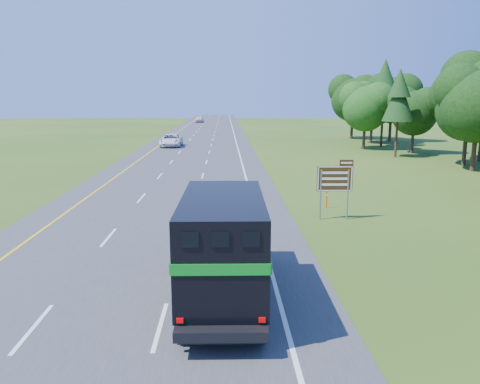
{
  "coord_description": "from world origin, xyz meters",
  "views": [
    {
      "loc": [
        3.74,
        -10.66,
        6.55
      ],
      "look_at": [
        4.54,
        13.64,
        1.68
      ],
      "focal_mm": 35.0,
      "sensor_mm": 36.0,
      "label": 1
    }
  ],
  "objects": [
    {
      "name": "lane_markings",
      "position": [
        0.0,
        50.0,
        0.04
      ],
      "size": [
        11.15,
        260.0,
        0.01
      ],
      "color": "yellow",
      "rests_on": "road"
    },
    {
      "name": "delineator",
      "position": [
        9.92,
        16.9,
        0.56
      ],
      "size": [
        0.08,
        0.05,
        1.04
      ],
      "color": "#E8510C",
      "rests_on": "ground"
    },
    {
      "name": "ground",
      "position": [
        0.0,
        0.0,
        0.0
      ],
      "size": [
        300.0,
        300.0,
        0.0
      ],
      "primitive_type": "plane",
      "color": "#254713",
      "rests_on": "ground"
    },
    {
      "name": "tree_wall_right",
      "position": [
        26.0,
        30.0,
        6.0
      ],
      "size": [
        16.0,
        100.0,
        12.0
      ],
      "primitive_type": null,
      "color": "#163E10",
      "rests_on": "ground"
    },
    {
      "name": "white_suv",
      "position": [
        -3.65,
        54.22,
        0.89
      ],
      "size": [
        2.85,
        6.13,
        1.7
      ],
      "primitive_type": "imported",
      "rotation": [
        0.0,
        0.0,
        0.0
      ],
      "color": "white",
      "rests_on": "road"
    },
    {
      "name": "far_car",
      "position": [
        -3.2,
        120.57,
        0.91
      ],
      "size": [
        2.29,
        5.18,
        1.73
      ],
      "primitive_type": "imported",
      "rotation": [
        0.0,
        0.0,
        -0.05
      ],
      "color": "silver",
      "rests_on": "road"
    },
    {
      "name": "horse_truck",
      "position": [
        3.68,
        3.95,
        1.94
      ],
      "size": [
        2.66,
        8.07,
        3.55
      ],
      "rotation": [
        0.0,
        0.0,
        -0.02
      ],
      "color": "black",
      "rests_on": "road"
    },
    {
      "name": "exit_sign",
      "position": [
        9.74,
        14.16,
        2.15
      ],
      "size": [
        1.95,
        0.12,
        3.31
      ],
      "rotation": [
        0.0,
        0.0,
        -0.02
      ],
      "color": "gray",
      "rests_on": "ground"
    },
    {
      "name": "road",
      "position": [
        0.0,
        50.0,
        0.02
      ],
      "size": [
        15.0,
        260.0,
        0.04
      ],
      "primitive_type": "cube",
      "color": "#38383A",
      "rests_on": "ground"
    }
  ]
}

